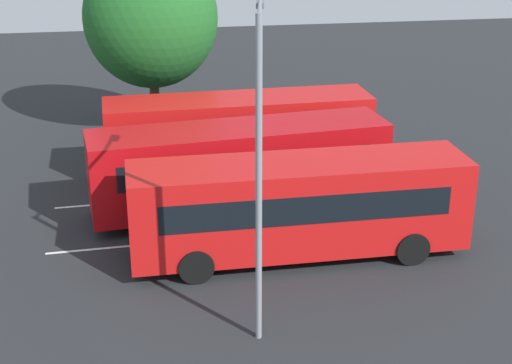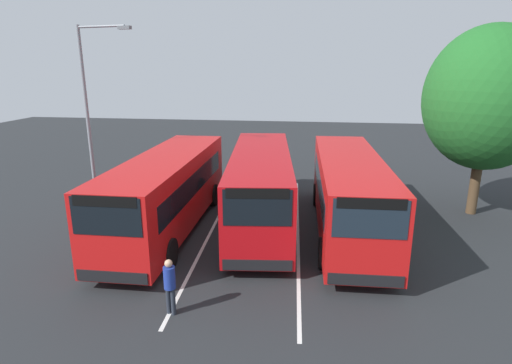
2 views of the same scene
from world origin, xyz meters
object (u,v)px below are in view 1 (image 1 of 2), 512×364
object	(u,v)px
pedestrian	(452,190)
depot_tree	(151,18)
street_lamp	(259,161)
bus_far_left	(300,205)
bus_center_left	(241,165)
bus_center_right	(239,132)

from	to	relation	value
pedestrian	depot_tree	distance (m)	15.43
street_lamp	depot_tree	bearing A→B (deg)	16.53
bus_far_left	pedestrian	size ratio (longest dim) A/B	6.36
bus_center_left	street_lamp	xyz separation A→B (m)	(-0.65, -7.73, 3.05)
bus_center_left	bus_center_right	size ratio (longest dim) A/B	1.01
bus_center_right	pedestrian	xyz separation A→B (m)	(6.69, -5.23, -0.78)
bus_center_left	bus_center_right	bearing A→B (deg)	76.45
pedestrian	street_lamp	size ratio (longest dim) A/B	0.20
bus_center_right	depot_tree	distance (m)	7.55
bus_center_right	depot_tree	xyz separation A→B (m)	(-3.08, 5.92, 3.52)
depot_tree	bus_center_right	bearing A→B (deg)	-62.55
bus_center_left	bus_far_left	bearing A→B (deg)	-76.58
bus_center_left	bus_center_right	world-z (taller)	same
bus_center_right	pedestrian	world-z (taller)	bus_center_right
bus_far_left	street_lamp	world-z (taller)	street_lamp
bus_center_right	pedestrian	distance (m)	8.53
bus_center_left	pedestrian	xyz separation A→B (m)	(7.17, -1.58, -0.78)
pedestrian	depot_tree	xyz separation A→B (m)	(-9.77, 11.15, 4.29)
bus_center_left	depot_tree	xyz separation A→B (m)	(-2.60, 9.57, 3.52)
bus_far_left	bus_center_right	size ratio (longest dim) A/B	1.00
bus_far_left	bus_center_right	bearing A→B (deg)	95.69
bus_center_left	pedestrian	distance (m)	7.38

